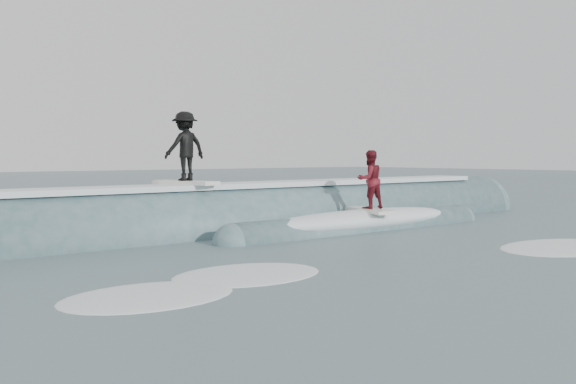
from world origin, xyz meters
TOP-DOWN VIEW (x-y plane):
  - ground at (0.00, 0.00)m, footprint 160.00×160.00m
  - breaking_wave at (0.18, 6.03)m, footprint 23.79×4.06m
  - surfer_black at (-2.69, 6.25)m, footprint 1.21×2.07m
  - surfer_red at (2.02, 4.05)m, footprint 1.15×2.07m
  - whitewater at (-0.01, -1.13)m, footprint 14.22×7.01m
  - far_swells at (-1.74, 17.65)m, footprint 37.82×8.65m

SIDE VIEW (x-z plane):
  - ground at x=0.00m, z-range 0.00..0.00m
  - whitewater at x=-0.01m, z-range -0.05..0.05m
  - far_swells at x=-1.74m, z-range -0.40..0.40m
  - breaking_wave at x=0.18m, z-range -1.25..1.32m
  - surfer_red at x=2.02m, z-range 0.45..2.21m
  - surfer_black at x=-2.69m, z-range 1.33..3.25m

